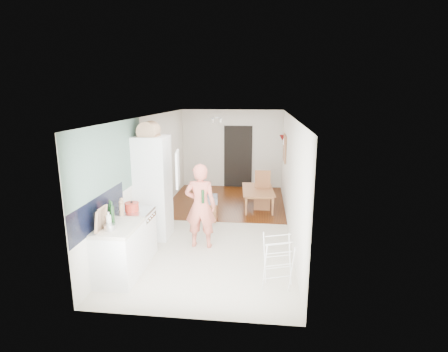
% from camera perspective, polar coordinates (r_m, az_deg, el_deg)
% --- Properties ---
extents(room_shell, '(3.20, 7.00, 2.50)m').
position_cam_1_polar(room_shell, '(7.84, -0.96, 0.54)').
color(room_shell, silver).
rests_on(room_shell, ground).
extents(floor, '(3.20, 7.00, 0.01)m').
position_cam_1_polar(floor, '(8.21, -0.93, -8.00)').
color(floor, beige).
rests_on(floor, ground).
extents(wood_floor_overlay, '(3.20, 3.30, 0.01)m').
position_cam_1_polar(wood_floor_overlay, '(9.94, 0.43, -4.13)').
color(wood_floor_overlay, '#5A2A08').
rests_on(wood_floor_overlay, room_shell).
extents(sage_wall_panel, '(0.02, 3.00, 1.30)m').
position_cam_1_polar(sage_wall_panel, '(6.25, -18.02, 2.24)').
color(sage_wall_panel, slate).
rests_on(sage_wall_panel, room_shell).
extents(tile_splashback, '(0.02, 1.90, 0.50)m').
position_cam_1_polar(tile_splashback, '(5.94, -19.66, -5.43)').
color(tile_splashback, black).
rests_on(tile_splashback, room_shell).
extents(doorway_recess, '(0.90, 0.04, 2.00)m').
position_cam_1_polar(doorway_recess, '(11.27, 2.31, 3.13)').
color(doorway_recess, black).
rests_on(doorway_recess, room_shell).
extents(base_cabinet, '(0.60, 0.90, 0.86)m').
position_cam_1_polar(base_cabinet, '(6.09, -16.65, -12.05)').
color(base_cabinet, white).
rests_on(base_cabinet, room_shell).
extents(worktop, '(0.62, 0.92, 0.06)m').
position_cam_1_polar(worktop, '(5.91, -16.95, -8.00)').
color(worktop, beige).
rests_on(worktop, room_shell).
extents(range_cooker, '(0.60, 0.60, 0.88)m').
position_cam_1_polar(range_cooker, '(6.72, -14.17, -9.34)').
color(range_cooker, white).
rests_on(range_cooker, room_shell).
extents(cooker_top, '(0.60, 0.60, 0.04)m').
position_cam_1_polar(cooker_top, '(6.56, -14.40, -5.62)').
color(cooker_top, silver).
rests_on(cooker_top, room_shell).
extents(fridge_housing, '(0.66, 0.66, 2.15)m').
position_cam_1_polar(fridge_housing, '(7.42, -11.51, -1.86)').
color(fridge_housing, white).
rests_on(fridge_housing, room_shell).
extents(fridge_door, '(0.14, 0.56, 0.70)m').
position_cam_1_polar(fridge_door, '(6.86, -7.60, 1.15)').
color(fridge_door, white).
rests_on(fridge_door, room_shell).
extents(fridge_interior, '(0.02, 0.52, 0.66)m').
position_cam_1_polar(fridge_interior, '(7.22, -9.34, 1.69)').
color(fridge_interior, white).
rests_on(fridge_interior, room_shell).
extents(pinboard, '(0.03, 0.90, 0.70)m').
position_cam_1_polar(pinboard, '(9.61, 9.91, 4.52)').
color(pinboard, tan).
rests_on(pinboard, room_shell).
extents(pinboard_frame, '(0.00, 0.94, 0.74)m').
position_cam_1_polar(pinboard_frame, '(9.61, 9.82, 4.52)').
color(pinboard_frame, '#A66B38').
rests_on(pinboard_frame, room_shell).
extents(wall_sconce, '(0.18, 0.18, 0.16)m').
position_cam_1_polar(wall_sconce, '(10.23, 9.52, 6.18)').
color(wall_sconce, maroon).
rests_on(wall_sconce, room_shell).
extents(person, '(0.73, 0.48, 1.99)m').
position_cam_1_polar(person, '(6.81, -3.88, -3.68)').
color(person, '#E5715C').
rests_on(person, floor).
extents(dining_table, '(0.78, 1.28, 0.43)m').
position_cam_1_polar(dining_table, '(9.40, 5.69, -3.89)').
color(dining_table, '#A66B38').
rests_on(dining_table, floor).
extents(dining_chair, '(0.42, 0.42, 0.99)m').
position_cam_1_polar(dining_chair, '(9.26, 6.28, -2.35)').
color(dining_chair, '#A66B38').
rests_on(dining_chair, floor).
extents(stool, '(0.34, 0.34, 0.44)m').
position_cam_1_polar(stool, '(8.44, -2.32, -5.83)').
color(stool, '#A66B38').
rests_on(stool, floor).
extents(grey_drape, '(0.44, 0.44, 0.17)m').
position_cam_1_polar(grey_drape, '(8.35, -2.41, -3.81)').
color(grey_drape, slate).
rests_on(grey_drape, stool).
extents(drying_rack, '(0.53, 0.50, 0.83)m').
position_cam_1_polar(drying_rack, '(5.65, 8.76, -13.85)').
color(drying_rack, white).
rests_on(drying_rack, floor).
extents(bread_bin, '(0.44, 0.42, 0.21)m').
position_cam_1_polar(bread_bin, '(7.17, -12.20, 7.21)').
color(bread_bin, tan).
rests_on(bread_bin, fridge_housing).
extents(red_casserole, '(0.28, 0.28, 0.15)m').
position_cam_1_polar(red_casserole, '(6.51, -14.82, -4.89)').
color(red_casserole, red).
rests_on(red_casserole, cooker_top).
extents(steel_pan, '(0.20, 0.20, 0.09)m').
position_cam_1_polar(steel_pan, '(5.73, -18.15, -7.94)').
color(steel_pan, silver).
rests_on(steel_pan, worktop).
extents(held_bottle, '(0.06, 0.06, 0.26)m').
position_cam_1_polar(held_bottle, '(6.64, -3.48, -3.38)').
color(held_bottle, '#1A3C1B').
rests_on(held_bottle, person).
extents(bottle_a, '(0.07, 0.07, 0.31)m').
position_cam_1_polar(bottle_a, '(6.01, -18.03, -5.85)').
color(bottle_a, '#1A3C1B').
rests_on(bottle_a, worktop).
extents(bottle_b, '(0.08, 0.08, 0.30)m').
position_cam_1_polar(bottle_b, '(5.93, -17.77, -6.10)').
color(bottle_b, '#1A3C1B').
rests_on(bottle_b, worktop).
extents(bottle_c, '(0.10, 0.10, 0.20)m').
position_cam_1_polar(bottle_c, '(5.82, -18.31, -7.04)').
color(bottle_c, silver).
rests_on(bottle_c, worktop).
extents(pepper_mill_front, '(0.07, 0.07, 0.21)m').
position_cam_1_polar(pepper_mill_front, '(6.30, -16.47, -5.32)').
color(pepper_mill_front, tan).
rests_on(pepper_mill_front, worktop).
extents(pepper_mill_back, '(0.07, 0.07, 0.23)m').
position_cam_1_polar(pepper_mill_back, '(6.37, -16.30, -5.00)').
color(pepper_mill_back, tan).
rests_on(pepper_mill_back, worktop).
extents(chopping_boards, '(0.07, 0.28, 0.38)m').
position_cam_1_polar(chopping_boards, '(5.69, -19.46, -6.64)').
color(chopping_boards, tan).
rests_on(chopping_boards, worktop).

